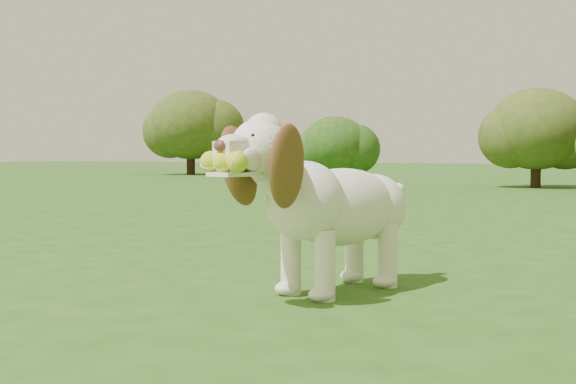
% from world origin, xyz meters
% --- Properties ---
extents(ground, '(80.00, 80.00, 0.00)m').
position_xyz_m(ground, '(0.00, 0.00, 0.00)').
color(ground, '#224F16').
rests_on(ground, ground).
extents(dog, '(0.59, 1.04, 0.69)m').
position_xyz_m(dog, '(-0.10, -0.40, 0.37)').
color(dog, white).
rests_on(dog, ground).
extents(shrub_a, '(1.13, 1.13, 1.17)m').
position_xyz_m(shrub_a, '(-3.49, 8.19, 0.69)').
color(shrub_a, '#382314').
rests_on(shrub_a, ground).
extents(shrub_b, '(1.56, 1.56, 1.62)m').
position_xyz_m(shrub_b, '(-0.43, 9.32, 0.95)').
color(shrub_b, '#382314').
rests_on(shrub_b, ground).
extents(shrub_g, '(2.18, 2.18, 2.26)m').
position_xyz_m(shrub_g, '(-9.66, 13.30, 1.33)').
color(shrub_g, '#382314').
rests_on(shrub_g, ground).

